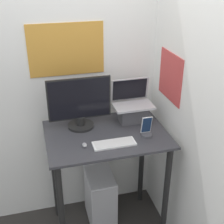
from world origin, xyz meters
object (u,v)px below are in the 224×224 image
(keyboard, at_px, (114,143))
(computer_tower, at_px, (100,197))
(mouse, at_px, (85,145))
(cell_phone, at_px, (147,130))
(laptop, at_px, (133,109))
(monitor, at_px, (80,105))

(keyboard, bearing_deg, computer_tower, 99.04)
(computer_tower, bearing_deg, mouse, -121.30)
(keyboard, distance_m, cell_phone, 0.28)
(laptop, relative_size, mouse, 6.16)
(laptop, bearing_deg, mouse, -147.41)
(keyboard, relative_size, computer_tower, 0.62)
(laptop, bearing_deg, cell_phone, -85.01)
(laptop, distance_m, cell_phone, 0.27)
(keyboard, height_order, mouse, mouse)
(mouse, distance_m, cell_phone, 0.49)
(monitor, height_order, mouse, monitor)
(laptop, relative_size, keyboard, 1.08)
(mouse, relative_size, computer_tower, 0.11)
(monitor, relative_size, mouse, 8.98)
(laptop, distance_m, mouse, 0.56)
(computer_tower, bearing_deg, laptop, 4.31)
(mouse, bearing_deg, computer_tower, 58.70)
(cell_phone, bearing_deg, monitor, 149.19)
(cell_phone, bearing_deg, mouse, -176.79)
(mouse, height_order, computer_tower, mouse)
(keyboard, xyz_separation_m, mouse, (-0.21, 0.03, 0.00))
(mouse, bearing_deg, keyboard, -7.71)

